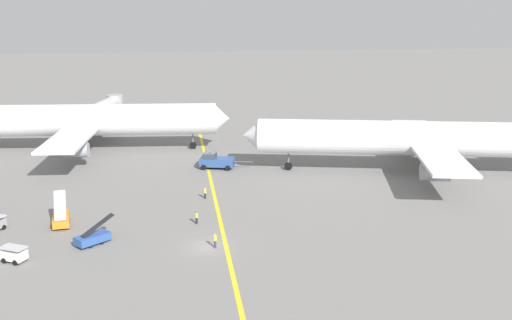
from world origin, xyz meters
The scene contains 12 objects.
ground_plane centered at (0.00, 0.00, 0.00)m, with size 600.00×600.00×0.00m, color slate.
taxiway_stripe centered at (2.24, 10.00, 0.00)m, with size 0.50×120.00×0.01m, color yellow.
airliner_at_gate_left centered at (-16.97, 50.85, 5.74)m, with size 50.28×46.53×17.07m.
airliner_being_pushed centered at (36.06, 25.94, 5.70)m, with size 55.44×39.70×16.23m.
pushback_tug centered at (4.22, 34.06, 1.26)m, with size 8.99×4.51×2.96m.
gse_stair_truck_yellow centered at (-17.62, 9.88, 1.03)m, with size 2.52×4.81×4.06m.
gse_baggage_cart_near_cluster centered at (-20.97, -0.82, 0.86)m, with size 3.15×2.73×1.71m.
gse_belt_loader_portside centered at (-13.08, 2.86, 0.83)m, with size 4.63×4.03×3.02m.
ground_crew_ramp_agent_by_cones centered at (-0.84, 7.69, 0.85)m, with size 0.36×0.36×1.64m.
ground_crew_wing_walker_right centered at (1.04, 17.78, 0.84)m, with size 0.44×0.39×1.61m.
ground_crew_marshaller_foreground centered at (0.73, -0.44, 0.91)m, with size 0.47×0.36×1.73m.
jet_bridge centered at (-17.22, 78.48, 3.97)m, with size 7.82×18.50×5.75m.
Camera 1 is at (-4.90, -64.08, 26.74)m, focal length 42.16 mm.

